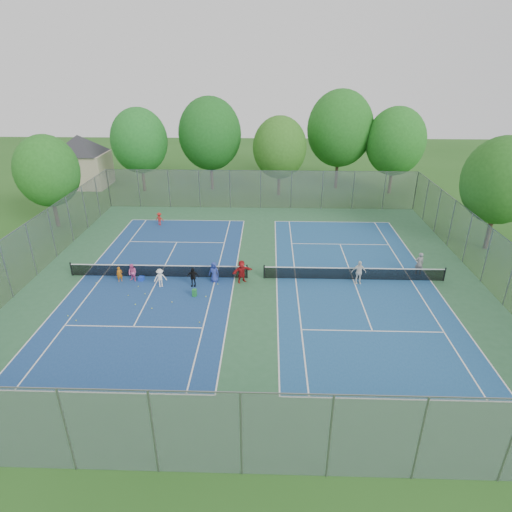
{
  "coord_description": "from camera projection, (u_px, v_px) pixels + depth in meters",
  "views": [
    {
      "loc": [
        0.89,
        -27.28,
        14.37
      ],
      "look_at": [
        0.0,
        1.0,
        1.3
      ],
      "focal_mm": 30.0,
      "sensor_mm": 36.0,
      "label": 1
    }
  ],
  "objects": [
    {
      "name": "child_far_baseline",
      "position": [
        160.0,
        219.0,
        40.37
      ],
      "size": [
        0.89,
        0.64,
        1.25
      ],
      "primitive_type": "imported",
      "rotation": [
        0.0,
        0.0,
        2.91
      ],
      "color": "#AF1D19",
      "rests_on": "ground"
    },
    {
      "name": "tennis_ball_6",
      "position": [
        200.0,
        322.0,
        25.57
      ],
      "size": [
        0.07,
        0.07,
        0.07
      ],
      "primitive_type": "sphere",
      "color": "gold",
      "rests_on": "ground"
    },
    {
      "name": "tennis_ball_0",
      "position": [
        68.0,
        316.0,
        26.2
      ],
      "size": [
        0.07,
        0.07,
        0.07
      ],
      "primitive_type": "sphere",
      "color": "#CDF238",
      "rests_on": "ground"
    },
    {
      "name": "tree_side_e",
      "position": [
        501.0,
        181.0,
        33.29
      ],
      "size": [
        6.0,
        6.0,
        9.2
      ],
      "color": "#443326",
      "rests_on": "ground"
    },
    {
      "name": "tennis_ball_4",
      "position": [
        218.0,
        284.0,
        29.9
      ],
      "size": [
        0.07,
        0.07,
        0.07
      ],
      "primitive_type": "sphere",
      "color": "#A3C42D",
      "rests_on": "ground"
    },
    {
      "name": "ball_hopper",
      "position": [
        194.0,
        293.0,
        28.35
      ],
      "size": [
        0.3,
        0.3,
        0.52
      ],
      "primitive_type": "cube",
      "rotation": [
        0.0,
        0.0,
        -0.13
      ],
      "color": "green",
      "rests_on": "ground"
    },
    {
      "name": "house",
      "position": [
        80.0,
        152.0,
        51.44
      ],
      "size": [
        11.03,
        11.03,
        7.3
      ],
      "color": "#B7A88C",
      "rests_on": "ground"
    },
    {
      "name": "instructor",
      "position": [
        419.0,
        263.0,
        31.05
      ],
      "size": [
        0.64,
        0.44,
        1.72
      ],
      "primitive_type": "imported",
      "rotation": [
        0.0,
        0.0,
        3.19
      ],
      "color": "gray",
      "rests_on": "ground"
    },
    {
      "name": "tennis_ball_8",
      "position": [
        138.0,
        286.0,
        29.6
      ],
      "size": [
        0.07,
        0.07,
        0.07
      ],
      "primitive_type": "sphere",
      "color": "#B3C62E",
      "rests_on": "ground"
    },
    {
      "name": "tree_nc",
      "position": [
        280.0,
        148.0,
        47.54
      ],
      "size": [
        6.0,
        6.0,
        8.85
      ],
      "color": "#443326",
      "rests_on": "ground"
    },
    {
      "name": "tennis_ball_10",
      "position": [
        206.0,
        297.0,
        28.33
      ],
      "size": [
        0.07,
        0.07,
        0.07
      ],
      "primitive_type": "sphere",
      "color": "#D4EA36",
      "rests_on": "ground"
    },
    {
      "name": "net_right",
      "position": [
        354.0,
        274.0,
        30.41
      ],
      "size": [
        12.87,
        0.1,
        0.91
      ],
      "primitive_type": "cube",
      "color": "black",
      "rests_on": "ground"
    },
    {
      "name": "tree_nr",
      "position": [
        340.0,
        129.0,
        49.37
      ],
      "size": [
        7.6,
        7.6,
        11.42
      ],
      "color": "#443326",
      "rests_on": "ground"
    },
    {
      "name": "student_d",
      "position": [
        193.0,
        277.0,
        29.43
      ],
      "size": [
        0.84,
        0.36,
        1.42
      ],
      "primitive_type": "imported",
      "rotation": [
        0.0,
        0.0,
        0.02
      ],
      "color": "black",
      "rests_on": "ground"
    },
    {
      "name": "fence_west",
      "position": [
        31.0,
        250.0,
        30.42
      ],
      "size": [
        0.1,
        32.0,
        4.0
      ],
      "primitive_type": "cube",
      "rotation": [
        0.0,
        0.0,
        1.57
      ],
      "color": "gray",
      "rests_on": "ground"
    },
    {
      "name": "tree_ne",
      "position": [
        396.0,
        141.0,
        47.83
      ],
      "size": [
        6.6,
        6.6,
        9.77
      ],
      "color": "#443326",
      "rests_on": "ground"
    },
    {
      "name": "tennis_ball_2",
      "position": [
        128.0,
        296.0,
        28.47
      ],
      "size": [
        0.07,
        0.07,
        0.07
      ],
      "primitive_type": "sphere",
      "color": "#AEC32D",
      "rests_on": "ground"
    },
    {
      "name": "fence_north",
      "position": [
        261.0,
        190.0,
        44.48
      ],
      "size": [
        32.0,
        0.1,
        4.0
      ],
      "primitive_type": "cube",
      "color": "gray",
      "rests_on": "ground"
    },
    {
      "name": "net_left",
      "position": [
        159.0,
        271.0,
        30.81
      ],
      "size": [
        12.87,
        0.1,
        0.91
      ],
      "primitive_type": "cube",
      "color": "black",
      "rests_on": "ground"
    },
    {
      "name": "tennis_ball_5",
      "position": [
        172.0,
        302.0,
        27.69
      ],
      "size": [
        0.07,
        0.07,
        0.07
      ],
      "primitive_type": "sphere",
      "color": "#F2F539",
      "rests_on": "ground"
    },
    {
      "name": "fence_south",
      "position": [
        241.0,
        435.0,
        15.45
      ],
      "size": [
        32.0,
        0.1,
        4.0
      ],
      "primitive_type": "cube",
      "color": "gray",
      "rests_on": "ground"
    },
    {
      "name": "tree_side_w",
      "position": [
        47.0,
        171.0,
        38.22
      ],
      "size": [
        5.6,
        5.6,
        8.47
      ],
      "color": "#443326",
      "rests_on": "ground"
    },
    {
      "name": "court_pad",
      "position": [
        256.0,
        278.0,
        30.8
      ],
      "size": [
        32.0,
        32.0,
        0.01
      ],
      "primitive_type": "cube",
      "color": "#2C5D39",
      "rests_on": "ground"
    },
    {
      "name": "court_left",
      "position": [
        159.0,
        277.0,
        31.0
      ],
      "size": [
        10.97,
        23.77,
        0.01
      ],
      "primitive_type": "cube",
      "color": "navy",
      "rests_on": "court_pad"
    },
    {
      "name": "ball_crate",
      "position": [
        141.0,
        279.0,
        30.42
      ],
      "size": [
        0.4,
        0.4,
        0.3
      ],
      "primitive_type": "cube",
      "rotation": [
        0.0,
        0.0,
        -0.16
      ],
      "color": "blue",
      "rests_on": "ground"
    },
    {
      "name": "tree_nw",
      "position": [
        139.0,
        141.0,
        48.7
      ],
      "size": [
        6.4,
        6.4,
        9.58
      ],
      "color": "#443326",
      "rests_on": "ground"
    },
    {
      "name": "student_b",
      "position": [
        132.0,
        273.0,
        30.13
      ],
      "size": [
        0.78,
        0.71,
        1.31
      ],
      "primitive_type": "imported",
      "rotation": [
        0.0,
        0.0,
        -0.41
      ],
      "color": "pink",
      "rests_on": "ground"
    },
    {
      "name": "court_right",
      "position": [
        353.0,
        279.0,
        30.6
      ],
      "size": [
        10.97,
        23.77,
        0.01
      ],
      "primitive_type": "cube",
      "color": "navy",
      "rests_on": "court_pad"
    },
    {
      "name": "student_a",
      "position": [
        120.0,
        274.0,
        30.11
      ],
      "size": [
        0.49,
        0.42,
        1.13
      ],
      "primitive_type": "imported",
      "rotation": [
        0.0,
        0.0,
        0.44
      ],
      "color": "#C26712",
      "rests_on": "ground"
    },
    {
      "name": "ground",
      "position": [
        256.0,
        278.0,
        30.8
      ],
      "size": [
        120.0,
        120.0,
        0.0
      ],
      "primitive_type": "plane",
      "color": "#24551A",
      "rests_on": "ground"
    },
    {
      "name": "tennis_ball_3",
      "position": [
        135.0,
        305.0,
        27.43
      ],
      "size": [
        0.07,
        0.07,
        0.07
      ],
      "primitive_type": "sphere",
      "color": "#C3EB36",
      "rests_on": "ground"
    },
    {
      "name": "student_e",
      "position": [
        214.0,
        272.0,
        30.03
      ],
      "size": [
        0.84,
        0.68,
        1.51
      ],
      "primitive_type": "imported",
      "rotation": [
        0.0,
        0.0,
        -0.3
      ],
      "color": "#293B97",
      "rests_on": "ground"
    },
    {
      "name": "student_f",
      "position": [
        242.0,
        271.0,
        29.94
      ],
      "size": [
        1.58,
        1.2,
        1.67
      ],
      "primitive_type": "imported",
      "rotation": [
        0.0,
        0.0,
        0.52
      ],
      "color": "#A6171A",
      "rests_on": "ground"
    },
    {
      "name": "tree_nl",
      "position": [
        210.0,
        134.0,
        49.1
      ],
      "size": [
        7.2,
        7.2,
        10.69
      ],
      "color": "#443326",
      "rests_on": "ground"
    },
    {
      "name": "teen_court_b",
      "position": [
        359.0,
        272.0,
        29.76
      ],
      "size": [
        1.01,
        0.43,
        1.73
      ],
      "primitive_type": "imported",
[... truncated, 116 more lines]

